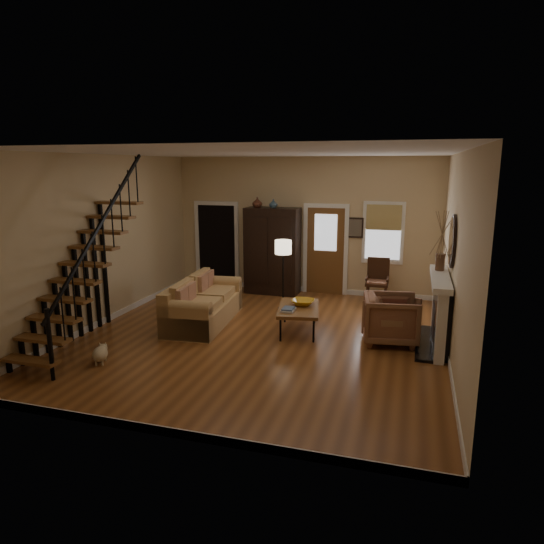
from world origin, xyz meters
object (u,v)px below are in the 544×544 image
(armchair_left, at_px, (391,319))
(armchair_right, at_px, (392,318))
(side_chair, at_px, (377,281))
(sofa, at_px, (204,302))
(floor_lamp, at_px, (283,276))
(coffee_table, at_px, (298,319))
(armoire, at_px, (272,251))

(armchair_left, height_order, armchair_right, armchair_left)
(armchair_left, distance_m, side_chair, 2.57)
(sofa, distance_m, floor_lamp, 1.84)
(sofa, xyz_separation_m, coffee_table, (1.94, 0.01, -0.18))
(armchair_left, distance_m, armchair_right, 0.27)
(armoire, bearing_deg, sofa, -103.66)
(armoire, height_order, armchair_left, armoire)
(coffee_table, bearing_deg, armchair_right, 5.94)
(armchair_left, bearing_deg, sofa, 80.78)
(armoire, relative_size, sofa, 0.93)
(coffee_table, height_order, floor_lamp, floor_lamp)
(armoire, bearing_deg, coffee_table, -64.01)
(sofa, relative_size, side_chair, 2.21)
(armchair_right, relative_size, side_chair, 0.80)
(armoire, distance_m, floor_lamp, 1.56)
(coffee_table, relative_size, armchair_left, 1.34)
(sofa, bearing_deg, coffee_table, -4.63)
(armoire, height_order, sofa, armoire)
(coffee_table, height_order, armchair_right, armchair_right)
(coffee_table, bearing_deg, armoire, 115.99)
(sofa, bearing_deg, armchair_right, -2.03)
(coffee_table, distance_m, floor_lamp, 1.50)
(armoire, bearing_deg, armchair_left, -42.39)
(armchair_right, bearing_deg, sofa, 114.85)
(coffee_table, xyz_separation_m, floor_lamp, (-0.64, 1.25, 0.53))
(armchair_right, relative_size, floor_lamp, 0.53)
(armchair_right, bearing_deg, coffee_table, 117.77)
(sofa, relative_size, coffee_table, 1.78)
(sofa, xyz_separation_m, side_chair, (3.20, 2.46, 0.09))
(floor_lamp, bearing_deg, armchair_right, -24.51)
(armoire, distance_m, sofa, 2.81)
(floor_lamp, bearing_deg, side_chair, 32.14)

